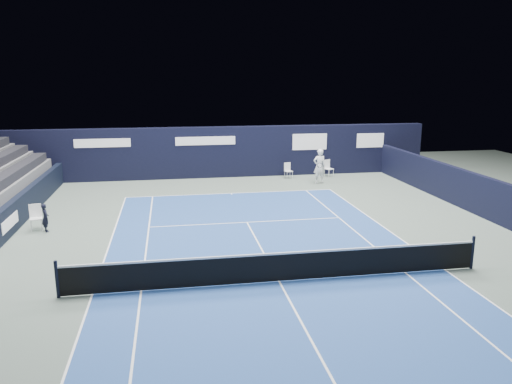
# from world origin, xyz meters

# --- Properties ---
(ground) EXTENTS (48.00, 48.00, 0.00)m
(ground) POSITION_xyz_m (0.00, 2.00, 0.00)
(ground) COLOR #505F55
(ground) RESTS_ON ground
(court_surface) EXTENTS (10.97, 23.77, 0.01)m
(court_surface) POSITION_xyz_m (0.00, 0.00, 0.00)
(court_surface) COLOR navy
(court_surface) RESTS_ON ground
(enclosure_wall_right) EXTENTS (0.30, 22.00, 1.80)m
(enclosure_wall_right) POSITION_xyz_m (10.50, 6.00, 0.90)
(enclosure_wall_right) COLOR black
(enclosure_wall_right) RESTS_ON ground
(folding_chair_back_a) EXTENTS (0.50, 0.52, 0.95)m
(folding_chair_back_a) POSITION_xyz_m (3.93, 15.43, 0.63)
(folding_chair_back_a) COLOR silver
(folding_chair_back_a) RESTS_ON ground
(folding_chair_back_b) EXTENTS (0.60, 0.59, 1.03)m
(folding_chair_back_b) POSITION_xyz_m (6.54, 15.52, 0.59)
(folding_chair_back_b) COLOR white
(folding_chair_back_b) RESTS_ON ground
(line_judge_chair) EXTENTS (0.56, 0.54, 1.06)m
(line_judge_chair) POSITION_xyz_m (-8.61, 6.87, 0.60)
(line_judge_chair) COLOR white
(line_judge_chair) RESTS_ON ground
(line_judge) EXTENTS (0.42, 0.50, 1.15)m
(line_judge) POSITION_xyz_m (-8.16, 6.54, 0.58)
(line_judge) COLOR black
(line_judge) RESTS_ON ground
(court_markings) EXTENTS (11.03, 23.83, 0.00)m
(court_markings) POSITION_xyz_m (0.00, 0.00, 0.01)
(court_markings) COLOR white
(court_markings) RESTS_ON court_surface
(tennis_net) EXTENTS (12.90, 0.10, 1.10)m
(tennis_net) POSITION_xyz_m (0.00, 0.00, 0.51)
(tennis_net) COLOR black
(tennis_net) RESTS_ON ground
(back_sponsor_wall) EXTENTS (26.00, 0.63, 3.10)m
(back_sponsor_wall) POSITION_xyz_m (0.01, 16.50, 1.55)
(back_sponsor_wall) COLOR black
(back_sponsor_wall) RESTS_ON ground
(side_barrier_left) EXTENTS (0.33, 22.00, 1.20)m
(side_barrier_left) POSITION_xyz_m (-9.50, 5.97, 0.60)
(side_barrier_left) COLOR black
(side_barrier_left) RESTS_ON ground
(tennis_player) EXTENTS (0.78, 0.89, 2.02)m
(tennis_player) POSITION_xyz_m (5.39, 13.64, 1.01)
(tennis_player) COLOR white
(tennis_player) RESTS_ON ground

